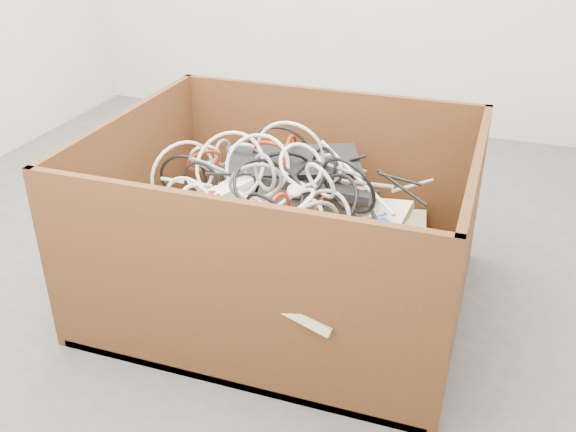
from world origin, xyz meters
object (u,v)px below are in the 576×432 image
(cardboard_box, at_px, (282,257))
(power_strip_right, at_px, (163,217))
(power_strip_left, at_px, (207,202))
(vga_plug, at_px, (383,225))

(cardboard_box, xyz_separation_m, power_strip_right, (-0.32, -0.19, 0.19))
(power_strip_left, xyz_separation_m, power_strip_right, (-0.10, -0.10, -0.02))
(power_strip_right, distance_m, vga_plug, 0.68)
(power_strip_right, bearing_deg, cardboard_box, 34.52)
(power_strip_left, bearing_deg, power_strip_right, 176.53)
(power_strip_right, relative_size, vga_plug, 5.99)
(power_strip_left, height_order, power_strip_right, power_strip_left)
(power_strip_left, distance_m, vga_plug, 0.56)
(power_strip_left, relative_size, power_strip_right, 1.21)
(power_strip_left, height_order, vga_plug, power_strip_left)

